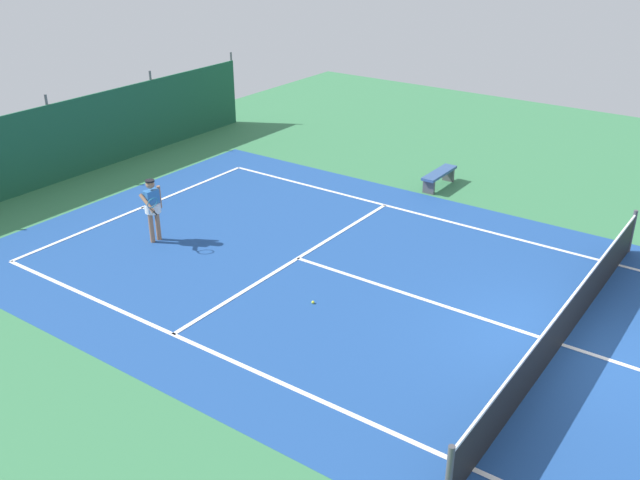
# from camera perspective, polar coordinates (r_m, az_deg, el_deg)

# --- Properties ---
(ground_plane) EXTENTS (36.00, 36.00, 0.00)m
(ground_plane) POSITION_cam_1_polar(r_m,az_deg,el_deg) (14.62, 18.86, -7.99)
(ground_plane) COLOR #387A4C
(court_surface) EXTENTS (11.02, 26.60, 0.01)m
(court_surface) POSITION_cam_1_polar(r_m,az_deg,el_deg) (14.62, 18.87, -7.98)
(court_surface) COLOR #1E478C
(court_surface) RESTS_ON ground
(tennis_net) EXTENTS (10.12, 0.10, 1.10)m
(tennis_net) POSITION_cam_1_polar(r_m,az_deg,el_deg) (14.36, 19.15, -6.28)
(tennis_net) COLOR black
(tennis_net) RESTS_ON ground
(back_fence) EXTENTS (16.30, 0.98, 2.70)m
(back_fence) POSITION_cam_1_polar(r_m,az_deg,el_deg) (23.53, -21.11, 6.21)
(back_fence) COLOR #195138
(back_fence) RESTS_ON ground
(tennis_player) EXTENTS (0.75, 0.73, 1.64)m
(tennis_player) POSITION_cam_1_polar(r_m,az_deg,el_deg) (18.05, -13.34, 2.69)
(tennis_player) COLOR #9E7051
(tennis_player) RESTS_ON ground
(tennis_ball_near_player) EXTENTS (0.07, 0.07, 0.07)m
(tennis_ball_near_player) POSITION_cam_1_polar(r_m,az_deg,el_deg) (15.16, -0.57, -5.04)
(tennis_ball_near_player) COLOR #CCDB33
(tennis_ball_near_player) RESTS_ON ground
(courtside_bench) EXTENTS (1.60, 0.40, 0.49)m
(courtside_bench) POSITION_cam_1_polar(r_m,az_deg,el_deg) (21.62, 9.58, 5.16)
(courtside_bench) COLOR #335184
(courtside_bench) RESTS_ON ground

